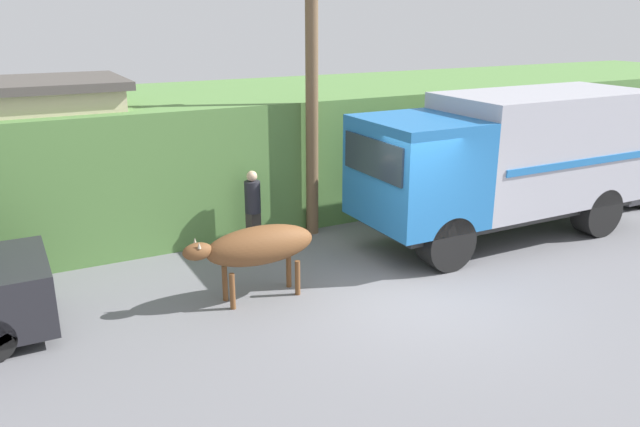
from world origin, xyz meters
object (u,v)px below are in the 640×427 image
brown_cow (258,246)px  utility_pole (312,90)px  pedestrian_on_hill (253,206)px  cargo_truck (510,158)px

brown_cow → utility_pole: 4.00m
brown_cow → pedestrian_on_hill: pedestrian_on_hill is taller
cargo_truck → pedestrian_on_hill: size_ratio=4.08×
cargo_truck → utility_pole: utility_pole is taller
pedestrian_on_hill → utility_pole: size_ratio=0.27×
cargo_truck → brown_cow: 5.87m
utility_pole → pedestrian_on_hill: bearing=-171.2°
cargo_truck → utility_pole: size_ratio=1.10×
pedestrian_on_hill → utility_pole: utility_pole is taller
pedestrian_on_hill → cargo_truck: bearing=135.0°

